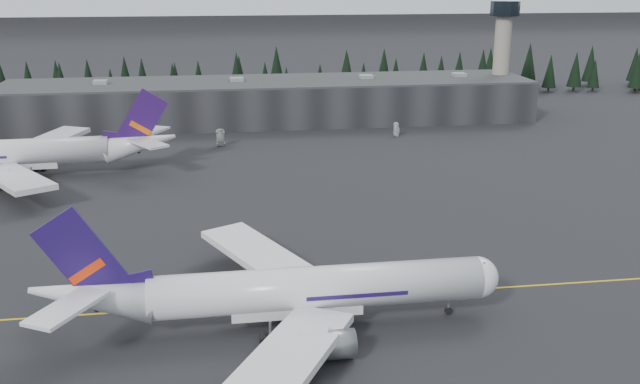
{
  "coord_description": "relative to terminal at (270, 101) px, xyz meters",
  "views": [
    {
      "loc": [
        -16.62,
        -92.38,
        44.03
      ],
      "look_at": [
        0.0,
        20.0,
        9.0
      ],
      "focal_mm": 40.0,
      "sensor_mm": 36.0,
      "label": 1
    }
  ],
  "objects": [
    {
      "name": "ground",
      "position": [
        0.0,
        -125.0,
        -6.3
      ],
      "size": [
        1400.0,
        1400.0,
        0.0
      ],
      "primitive_type": "plane",
      "color": "black",
      "rests_on": "ground"
    },
    {
      "name": "taxiline",
      "position": [
        0.0,
        -127.0,
        -6.29
      ],
      "size": [
        400.0,
        0.4,
        0.02
      ],
      "primitive_type": "cube",
      "color": "gold",
      "rests_on": "ground"
    },
    {
      "name": "terminal",
      "position": [
        0.0,
        0.0,
        0.0
      ],
      "size": [
        160.0,
        30.0,
        12.6
      ],
      "color": "black",
      "rests_on": "ground"
    },
    {
      "name": "control_tower",
      "position": [
        75.0,
        3.0,
        17.11
      ],
      "size": [
        10.0,
        10.0,
        37.7
      ],
      "color": "gray",
      "rests_on": "ground"
    },
    {
      "name": "treeline",
      "position": [
        0.0,
        37.0,
        1.2
      ],
      "size": [
        360.0,
        20.0,
        15.0
      ],
      "primitive_type": "cube",
      "color": "black",
      "rests_on": "ground"
    },
    {
      "name": "mountain_ridge",
      "position": [
        0.0,
        875.0,
        -6.3
      ],
      "size": [
        4400.0,
        900.0,
        420.0
      ],
      "primitive_type": null,
      "color": "white",
      "rests_on": "ground"
    },
    {
      "name": "jet_main",
      "position": [
        -9.89,
        -134.13,
        -1.3
      ],
      "size": [
        60.28,
        55.67,
        17.73
      ],
      "rotation": [
        0.0,
        0.0,
        0.01
      ],
      "color": "silver",
      "rests_on": "ground"
    },
    {
      "name": "jet_parked",
      "position": [
        -58.84,
        -54.53,
        -0.88
      ],
      "size": [
        65.43,
        60.33,
        19.23
      ],
      "rotation": [
        0.0,
        0.0,
        3.18
      ],
      "color": "silver",
      "rests_on": "ground"
    },
    {
      "name": "gse_vehicle_a",
      "position": [
        -15.76,
        -31.42,
        -5.63
      ],
      "size": [
        2.45,
        4.9,
        1.33
      ],
      "primitive_type": "imported",
      "rotation": [
        0.0,
        0.0,
        0.05
      ],
      "color": "#B9B9BB",
      "rests_on": "ground"
    },
    {
      "name": "gse_vehicle_b",
      "position": [
        33.42,
        -26.56,
        -5.6
      ],
      "size": [
        4.42,
        3.1,
        1.4
      ],
      "primitive_type": "imported",
      "rotation": [
        0.0,
        0.0,
        -1.18
      ],
      "color": "silver",
      "rests_on": "ground"
    }
  ]
}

